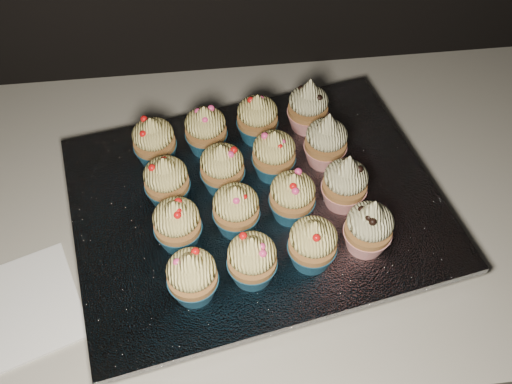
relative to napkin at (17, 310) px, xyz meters
The scene contains 21 objects.
cabinet 0.58m from the napkin, 28.09° to the left, with size 2.40×0.60×0.86m, color black.
worktop 0.33m from the napkin, 28.09° to the left, with size 2.44×0.64×0.04m, color beige.
napkin is the anchor object (origin of this frame).
baking_tray 0.35m from the napkin, 20.22° to the left, with size 0.47×0.36×0.02m, color black.
foil_lining 0.35m from the napkin, 20.22° to the left, with size 0.51×0.40×0.01m, color silver.
cupcake_0 0.24m from the napkin, ahead, with size 0.06×0.06×0.08m.
cupcake_1 0.31m from the napkin, ahead, with size 0.06×0.06×0.08m.
cupcake_2 0.39m from the napkin, ahead, with size 0.06×0.06×0.08m.
cupcake_3 0.47m from the napkin, ahead, with size 0.06×0.06×0.10m.
cupcake_4 0.23m from the napkin, 15.90° to the left, with size 0.06×0.06×0.08m.
cupcake_5 0.31m from the napkin, 14.57° to the left, with size 0.06×0.06×0.08m.
cupcake_6 0.39m from the napkin, 13.45° to the left, with size 0.06×0.06×0.08m.
cupcake_7 0.46m from the napkin, 12.88° to the left, with size 0.06×0.06×0.10m.
cupcake_8 0.25m from the napkin, 33.61° to the left, with size 0.06×0.06×0.08m.
cupcake_9 0.33m from the napkin, 28.16° to the left, with size 0.06×0.06×0.08m.
cupcake_10 0.40m from the napkin, 25.12° to the left, with size 0.06×0.06×0.08m.
cupcake_11 0.48m from the napkin, 22.75° to the left, with size 0.06×0.06×0.10m.
cupcake_12 0.29m from the napkin, 48.75° to the left, with size 0.06×0.06×0.08m.
cupcake_13 0.35m from the napkin, 40.91° to the left, with size 0.06×0.06×0.08m.
cupcake_14 0.42m from the napkin, 35.48° to the left, with size 0.06×0.06×0.08m.
cupcake_15 0.50m from the napkin, 31.41° to the left, with size 0.06×0.06×0.10m.
Camera 1 is at (-0.03, 1.17, 1.57)m, focal length 40.00 mm.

